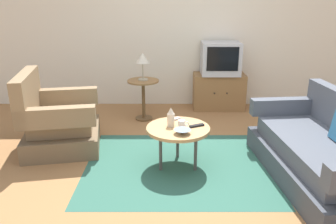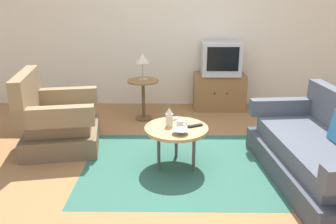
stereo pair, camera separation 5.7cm
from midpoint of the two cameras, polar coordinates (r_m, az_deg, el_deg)
name	(u,v)px [view 1 (the left image)]	position (r m, az deg, el deg)	size (l,w,h in m)	color
ground_plane	(184,162)	(3.95, 2.26, -8.34)	(16.00, 16.00, 0.00)	olive
back_wall	(179,25)	(5.78, 1.48, 14.43)	(9.00, 0.12, 2.70)	beige
area_rug	(176,165)	(3.88, 0.99, -8.91)	(2.05, 1.74, 0.00)	#2D5B4C
armchair	(55,123)	(4.43, -18.69, -1.80)	(1.02, 1.08, 0.95)	brown
couch	(322,154)	(3.82, 23.96, -6.41)	(1.04, 1.92, 0.84)	#3E424B
coffee_table	(177,130)	(3.70, 1.02, -3.11)	(0.69, 0.69, 0.46)	tan
side_table	(142,92)	(5.14, -4.71, 3.43)	(0.47, 0.47, 0.61)	olive
tv_stand	(217,91)	(5.72, 7.96, 3.44)	(0.83, 0.44, 0.59)	olive
television	(219,58)	(5.58, 8.24, 8.87)	(0.61, 0.46, 0.52)	#B7B7BC
table_lamp	(141,60)	(5.03, -4.84, 8.74)	(0.21, 0.21, 0.40)	#9E937A
vase	(170,117)	(3.67, -0.19, -0.91)	(0.08, 0.08, 0.21)	beige
mug	(181,124)	(3.67, 1.67, -1.97)	(0.12, 0.07, 0.08)	white
bowl	(181,132)	(3.51, 1.74, -3.29)	(0.18, 0.18, 0.05)	slate
tv_remote_dark	(195,126)	(3.71, 4.17, -2.27)	(0.17, 0.11, 0.02)	black
tv_remote_silver	(173,119)	(3.89, 0.45, -1.20)	(0.15, 0.12, 0.02)	#B2B2B7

